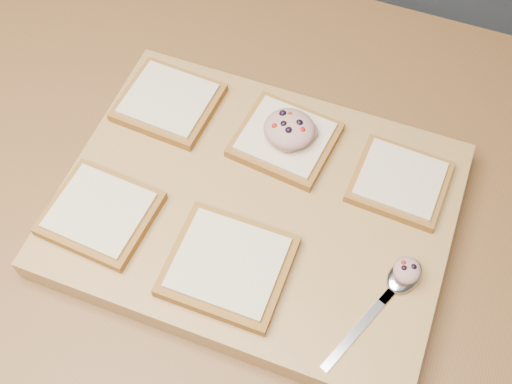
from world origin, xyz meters
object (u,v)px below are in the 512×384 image
cutting_board (256,209)px  spoon (398,283)px  bread_far_center (285,139)px  tuna_salad_dollop (289,129)px

cutting_board → spoon: spoon is taller
cutting_board → bread_far_center: (0.00, 0.09, 0.03)m
bread_far_center → spoon: 0.23m
cutting_board → spoon: (0.18, -0.04, 0.02)m
tuna_salad_dollop → spoon: 0.22m
tuna_salad_dollop → bread_far_center: bearing=-174.1°
bread_far_center → spoon: bearing=-37.3°
cutting_board → bread_far_center: bearing=87.5°
bread_far_center → tuna_salad_dollop: (0.00, 0.00, 0.02)m
cutting_board → tuna_salad_dollop: size_ratio=7.20×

